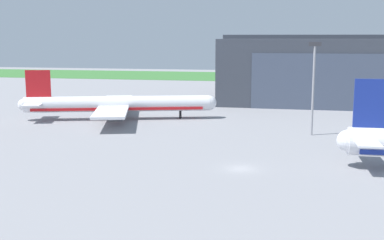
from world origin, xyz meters
TOP-DOWN VIEW (x-y plane):
  - ground_plane at (0.00, 0.00)m, footprint 440.00×440.00m
  - grass_field_strip at (0.00, 172.78)m, footprint 440.00×56.00m
  - maintenance_hangar at (28.32, 82.72)m, footprint 83.43×39.16m
  - airliner_far_right at (-33.09, 38.62)m, footprint 45.03×37.47m
  - apron_light_mast at (11.37, 28.05)m, footprint 2.40×0.50m

SIDE VIEW (x-z plane):
  - ground_plane at x=0.00m, z-range 0.00..0.00m
  - grass_field_strip at x=0.00m, z-range 0.00..0.08m
  - airliner_far_right at x=-33.09m, z-range -2.33..9.46m
  - maintenance_hangar at x=28.32m, z-range -0.46..19.57m
  - apron_light_mast at x=11.37m, z-range 1.62..20.01m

